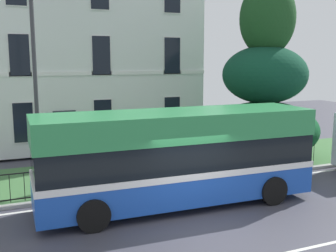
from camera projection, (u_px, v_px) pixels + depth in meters
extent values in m
cube|color=#3E3E49|center=(209.00, 234.00, 11.28)|extent=(60.00, 56.00, 0.06)
cube|color=silver|center=(161.00, 193.00, 14.61)|extent=(54.00, 0.14, 0.01)
cube|color=silver|center=(311.00, 247.00, 10.40)|extent=(2.00, 0.12, 0.01)
cube|color=#9E9E99|center=(157.00, 188.00, 15.02)|extent=(57.00, 0.24, 0.12)
cube|color=#406E3C|center=(136.00, 171.00, 17.24)|extent=(57.00, 4.63, 0.12)
cube|color=silver|center=(50.00, 52.00, 23.38)|extent=(15.22, 9.16, 10.19)
cube|color=white|center=(63.00, 74.00, 19.36)|extent=(15.22, 0.06, 0.20)
cube|color=#2D333D|center=(65.00, 133.00, 19.82)|extent=(1.10, 0.06, 2.20)
cube|color=white|center=(23.00, 123.00, 19.00)|extent=(0.99, 0.04, 1.97)
cube|color=black|center=(23.00, 123.00, 18.98)|extent=(0.89, 0.03, 1.87)
cube|color=white|center=(103.00, 118.00, 20.44)|extent=(0.99, 0.04, 1.97)
cube|color=black|center=(103.00, 118.00, 20.42)|extent=(0.89, 0.03, 1.87)
cube|color=white|center=(172.00, 114.00, 21.88)|extent=(0.99, 0.04, 1.97)
cube|color=black|center=(172.00, 114.00, 21.86)|extent=(0.89, 0.03, 1.87)
cube|color=white|center=(19.00, 55.00, 18.49)|extent=(0.99, 0.04, 1.97)
cube|color=black|center=(19.00, 55.00, 18.47)|extent=(0.89, 0.03, 1.87)
cube|color=white|center=(101.00, 55.00, 19.93)|extent=(0.99, 0.04, 1.97)
cube|color=black|center=(101.00, 55.00, 19.91)|extent=(0.89, 0.03, 1.87)
cube|color=white|center=(172.00, 56.00, 21.37)|extent=(0.99, 0.04, 1.97)
cube|color=black|center=(172.00, 56.00, 21.35)|extent=(0.89, 0.03, 1.87)
cube|color=black|center=(92.00, 166.00, 14.23)|extent=(19.97, 0.04, 0.04)
cube|color=black|center=(92.00, 190.00, 14.37)|extent=(19.97, 0.04, 0.04)
cylinder|color=black|center=(10.00, 188.00, 13.28)|extent=(0.02, 0.02, 0.95)
cylinder|color=black|center=(24.00, 187.00, 13.45)|extent=(0.02, 0.02, 0.95)
cylinder|color=black|center=(39.00, 185.00, 13.62)|extent=(0.02, 0.02, 0.95)
cylinder|color=black|center=(53.00, 183.00, 13.79)|extent=(0.02, 0.02, 0.95)
cylinder|color=black|center=(66.00, 182.00, 13.96)|extent=(0.02, 0.02, 0.95)
cylinder|color=black|center=(79.00, 180.00, 14.14)|extent=(0.02, 0.02, 0.95)
cylinder|color=black|center=(92.00, 179.00, 14.31)|extent=(0.02, 0.02, 0.95)
cylinder|color=black|center=(105.00, 178.00, 14.48)|extent=(0.02, 0.02, 0.95)
cylinder|color=black|center=(117.00, 176.00, 14.65)|extent=(0.02, 0.02, 0.95)
cylinder|color=black|center=(129.00, 175.00, 14.82)|extent=(0.02, 0.02, 0.95)
cylinder|color=black|center=(141.00, 174.00, 14.99)|extent=(0.02, 0.02, 0.95)
cylinder|color=black|center=(152.00, 172.00, 15.17)|extent=(0.02, 0.02, 0.95)
cylinder|color=black|center=(163.00, 171.00, 15.34)|extent=(0.02, 0.02, 0.95)
cylinder|color=black|center=(174.00, 170.00, 15.51)|extent=(0.02, 0.02, 0.95)
cylinder|color=black|center=(185.00, 169.00, 15.68)|extent=(0.02, 0.02, 0.95)
cylinder|color=black|center=(196.00, 167.00, 15.85)|extent=(0.02, 0.02, 0.95)
cylinder|color=black|center=(206.00, 166.00, 16.02)|extent=(0.02, 0.02, 0.95)
cylinder|color=black|center=(216.00, 165.00, 16.20)|extent=(0.02, 0.02, 0.95)
cylinder|color=black|center=(226.00, 164.00, 16.37)|extent=(0.02, 0.02, 0.95)
cylinder|color=black|center=(235.00, 163.00, 16.54)|extent=(0.02, 0.02, 0.95)
cylinder|color=black|center=(245.00, 162.00, 16.71)|extent=(0.02, 0.02, 0.95)
cylinder|color=black|center=(254.00, 161.00, 16.88)|extent=(0.02, 0.02, 0.95)
cylinder|color=black|center=(263.00, 160.00, 17.05)|extent=(0.02, 0.02, 0.95)
cylinder|color=black|center=(272.00, 159.00, 17.23)|extent=(0.02, 0.02, 0.95)
cylinder|color=black|center=(281.00, 158.00, 17.40)|extent=(0.02, 0.02, 0.95)
cylinder|color=black|center=(289.00, 157.00, 17.57)|extent=(0.02, 0.02, 0.95)
cylinder|color=black|center=(298.00, 156.00, 17.74)|extent=(0.02, 0.02, 0.95)
cylinder|color=black|center=(306.00, 155.00, 17.91)|extent=(0.02, 0.02, 0.95)
cylinder|color=black|center=(314.00, 154.00, 18.08)|extent=(0.02, 0.02, 0.95)
cylinder|color=#423328|center=(263.00, 136.00, 19.68)|extent=(0.52, 0.52, 1.90)
ellipsoid|color=#0F4823|center=(265.00, 129.00, 19.46)|extent=(5.05, 5.05, 2.70)
ellipsoid|color=#103F2B|center=(265.00, 75.00, 19.22)|extent=(4.02, 4.02, 2.75)
ellipsoid|color=#1A431F|center=(267.00, 18.00, 18.89)|extent=(2.60, 2.60, 3.51)
cube|color=#1C4CB6|center=(177.00, 182.00, 13.35)|extent=(9.14, 2.57, 1.03)
cube|color=white|center=(177.00, 168.00, 13.28)|extent=(9.16, 2.59, 0.20)
cube|color=black|center=(177.00, 152.00, 13.19)|extent=(9.05, 2.52, 0.97)
cube|color=#2F8B4E|center=(177.00, 125.00, 13.04)|extent=(9.14, 2.57, 0.86)
cube|color=black|center=(292.00, 144.00, 14.83)|extent=(0.10, 1.99, 0.90)
cube|color=black|center=(293.00, 119.00, 14.68)|extent=(0.10, 1.70, 0.55)
cylinder|color=silver|center=(278.00, 171.00, 15.73)|extent=(0.04, 0.20, 0.20)
cylinder|color=silver|center=(304.00, 182.00, 14.34)|extent=(0.04, 0.20, 0.20)
cylinder|color=black|center=(238.00, 173.00, 15.51)|extent=(0.97, 0.32, 0.96)
cylinder|color=black|center=(273.00, 190.00, 13.43)|extent=(0.97, 0.32, 0.96)
cylinder|color=black|center=(80.00, 191.00, 13.37)|extent=(0.97, 0.32, 0.96)
cylinder|color=black|center=(93.00, 215.00, 11.29)|extent=(0.97, 0.32, 0.96)
cylinder|color=#333338|center=(36.00, 99.00, 13.70)|extent=(0.14, 0.14, 6.68)
cylinder|color=#4C4742|center=(193.00, 165.00, 16.41)|extent=(0.44, 0.44, 0.88)
ellipsoid|color=black|center=(193.00, 152.00, 16.33)|extent=(0.45, 0.45, 0.15)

